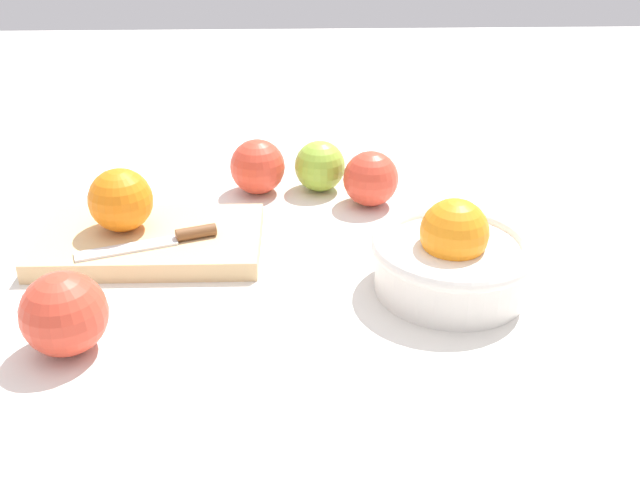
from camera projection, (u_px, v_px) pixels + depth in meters
name	position (u px, v px, depth m)	size (l,w,h in m)	color
ground_plane	(268.00, 250.00, 0.83)	(2.40, 2.40, 0.00)	silver
bowl	(452.00, 257.00, 0.74)	(0.17, 0.17, 0.10)	white
cutting_board	(150.00, 241.00, 0.83)	(0.25, 0.15, 0.02)	#DBB77F
orange_on_board	(121.00, 200.00, 0.82)	(0.07, 0.07, 0.07)	orange
knife	(167.00, 239.00, 0.80)	(0.15, 0.07, 0.01)	silver
apple_front_center	(258.00, 167.00, 0.96)	(0.07, 0.07, 0.07)	#D6422D
apple_front_left	(320.00, 166.00, 0.97)	(0.07, 0.07, 0.07)	#8EB738
apple_back_right	(64.00, 314.00, 0.65)	(0.08, 0.08, 0.08)	#D6422D
apple_front_left_2	(371.00, 179.00, 0.93)	(0.07, 0.07, 0.07)	#D6422D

